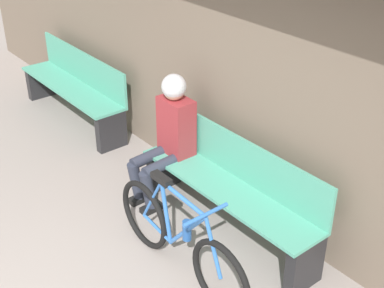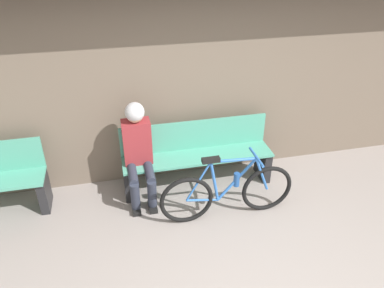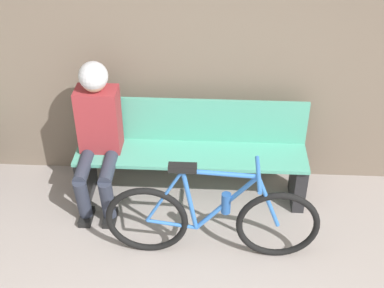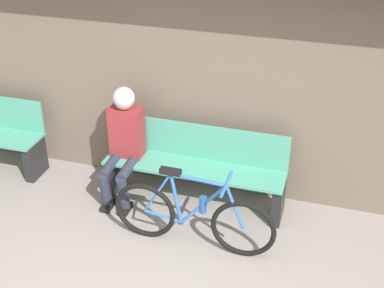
# 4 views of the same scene
# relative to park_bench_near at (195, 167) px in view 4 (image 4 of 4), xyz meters

# --- Properties ---
(storefront_wall) EXTENTS (12.00, 0.56, 3.20)m
(storefront_wall) POSITION_rel_park_bench_near_xyz_m (0.13, 0.35, 1.24)
(storefront_wall) COLOR #756656
(storefront_wall) RESTS_ON ground_plane
(park_bench_near) EXTENTS (1.93, 0.42, 0.87)m
(park_bench_near) POSITION_rel_park_bench_near_xyz_m (0.00, 0.00, 0.00)
(park_bench_near) COLOR #51A88E
(park_bench_near) RESTS_ON ground_plane
(bicycle) EXTENTS (1.60, 0.40, 0.84)m
(bicycle) POSITION_rel_park_bench_near_xyz_m (0.19, -0.72, -0.08)
(bicycle) COLOR black
(bicycle) RESTS_ON ground_plane
(person_seated) EXTENTS (0.34, 0.61, 1.27)m
(person_seated) POSITION_rel_park_bench_near_xyz_m (-0.75, -0.11, 0.31)
(person_seated) COLOR #2D3342
(person_seated) RESTS_ON ground_plane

